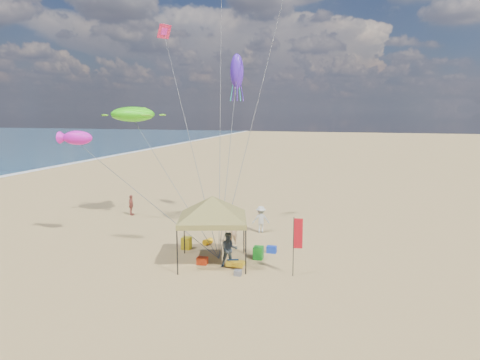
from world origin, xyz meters
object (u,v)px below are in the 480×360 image
Objects in this scene: cooler_blue at (272,249)px; person_near_c at (261,219)px; canopy_tent at (212,199)px; cooler_red at (202,261)px; person_far_a at (131,205)px; person_near_b at (229,250)px; chair_yellow at (186,243)px; beach_cart at (235,263)px; chair_green at (258,253)px; person_near_a at (233,232)px; feather_flag at (297,237)px.

person_near_c is (-1.53, 4.02, 0.69)m from cooler_blue.
canopy_tent is 12.02× the size of cooler_blue.
cooler_red is 0.34× the size of person_far_a.
chair_yellow is at bearing 119.37° from person_near_b.
canopy_tent is at bearing 166.51° from beach_cart.
chair_green is at bearing -136.65° from person_far_a.
person_near_a is (-2.10, 2.24, 0.43)m from chair_green.
chair_yellow is at bearing 171.88° from chair_green.
person_near_b reaches higher than chair_green.
cooler_blue is (-1.88, 3.28, -1.79)m from feather_flag.
person_near_b is 6.83m from person_near_c.
feather_flag is at bearing -21.37° from chair_yellow.
chair_green is at bearing -8.12° from chair_yellow.
person_far_a reaches higher than chair_yellow.
chair_green is 1.00× the size of chair_yellow.
person_near_b is 13.87m from person_far_a.
person_near_b is (1.46, 0.06, 0.71)m from cooler_red.
beach_cart is 14.16m from person_far_a.
cooler_blue is at bearing 119.81° from feather_flag.
beach_cart is (-0.85, -1.58, -0.15)m from chair_green.
person_far_a is at bearing 147.51° from chair_green.
person_near_a is at bearing 76.83° from person_near_b.
person_near_c is (3.38, 4.65, 0.53)m from chair_yellow.
person_near_c is (1.05, 3.04, 0.10)m from person_near_a.
cooler_red is at bearing -51.28° from chair_yellow.
cooler_red is at bearing 175.22° from feather_flag.
cooler_blue is 13.71m from person_far_a.
canopy_tent reaches higher than chair_green.
feather_flag is at bearing -7.88° from beach_cart.
feather_flag reaches higher than person_far_a.
cooler_blue is 1.36m from chair_green.
cooler_blue is at bearing 42.59° from cooler_red.
person_far_a is at bearing -55.03° from person_near_a.
feather_flag is 1.88× the size of person_far_a.
canopy_tent is 4.31m from chair_yellow.
person_near_c is at bearing -115.73° from person_far_a.
canopy_tent reaches higher than chair_yellow.
cooler_red is at bearing -149.12° from person_far_a.
chair_green is at bearing 30.46° from canopy_tent.
beach_cart is (-1.33, -2.84, 0.01)m from cooler_blue.
chair_green is 2.02m from person_near_b.
cooler_blue is 0.77× the size of chair_green.
feather_flag reaches higher than chair_yellow.
chair_green is 0.39× the size of person_near_b.
canopy_tent is 3.33m from cooler_red.
cooler_red is at bearing 155.59° from person_near_b.
feather_flag is 3.70m from beach_cart.
cooler_blue is at bearing 7.25° from chair_yellow.
beach_cart is at bearing -31.69° from chair_yellow.
person_far_a is (-9.09, 9.07, 0.60)m from cooler_red.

